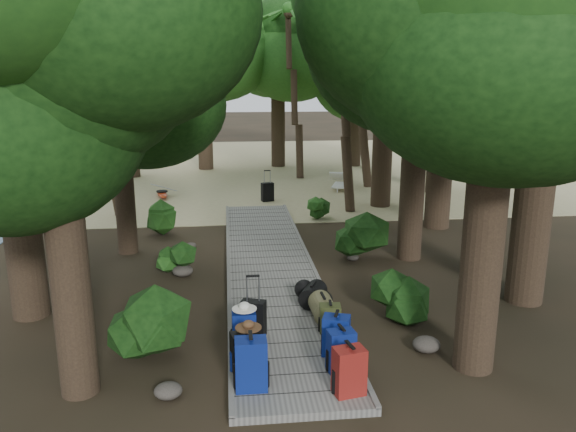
{
  "coord_description": "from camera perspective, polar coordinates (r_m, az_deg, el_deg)",
  "views": [
    {
      "loc": [
        -0.94,
        -11.36,
        4.36
      ],
      "look_at": [
        0.54,
        2.02,
        1.0
      ],
      "focal_mm": 35.0,
      "sensor_mm": 36.0,
      "label": 1
    }
  ],
  "objects": [
    {
      "name": "shrub_left_c",
      "position": [
        16.19,
        -12.51,
        -0.17
      ],
      "size": [
        1.07,
        1.07,
        0.96
      ],
      "primitive_type": null,
      "color": "#1C4916",
      "rests_on": "ground"
    },
    {
      "name": "lone_suitcase_on_sand",
      "position": [
        20.01,
        -2.1,
        2.46
      ],
      "size": [
        0.47,
        0.36,
        0.66
      ],
      "primitive_type": null,
      "rotation": [
        0.0,
        0.0,
        0.31
      ],
      "color": "black",
      "rests_on": "sand_beach"
    },
    {
      "name": "tree_back_b",
      "position": [
        27.66,
        -1.04,
        14.99
      ],
      "size": [
        5.4,
        5.4,
        9.65
      ],
      "primitive_type": null,
      "color": "black",
      "rests_on": "ground"
    },
    {
      "name": "rock_left_a",
      "position": [
        8.34,
        -12.08,
        -16.97
      ],
      "size": [
        0.4,
        0.36,
        0.22
      ],
      "primitive_type": null,
      "color": "#4C473F",
      "rests_on": "ground"
    },
    {
      "name": "shrub_left_a",
      "position": [
        9.31,
        -14.3,
        -10.52
      ],
      "size": [
        1.25,
        1.25,
        1.12
      ],
      "primitive_type": null,
      "color": "#1C4916",
      "rests_on": "ground"
    },
    {
      "name": "backpack_right_b",
      "position": [
        8.5,
        5.41,
        -13.27
      ],
      "size": [
        0.43,
        0.33,
        0.7
      ],
      "primitive_type": null,
      "rotation": [
        0.0,
        0.0,
        0.15
      ],
      "color": "navy",
      "rests_on": "boardwalk"
    },
    {
      "name": "rock_left_b",
      "position": [
        10.51,
        -13.97,
        -10.28
      ],
      "size": [
        0.41,
        0.37,
        0.22
      ],
      "primitive_type": null,
      "color": "#4C473F",
      "rests_on": "ground"
    },
    {
      "name": "backpack_left_c",
      "position": [
        9.12,
        -4.48,
        -11.3
      ],
      "size": [
        0.38,
        0.28,
        0.69
      ],
      "primitive_type": null,
      "rotation": [
        0.0,
        0.0,
        0.03
      ],
      "color": "navy",
      "rests_on": "boardwalk"
    },
    {
      "name": "backpack_right_d",
      "position": [
        9.71,
        4.3,
        -10.17
      ],
      "size": [
        0.37,
        0.29,
        0.54
      ],
      "primitive_type": null,
      "rotation": [
        0.0,
        0.0,
        -0.1
      ],
      "color": "#3B401D",
      "rests_on": "boardwalk"
    },
    {
      "name": "sun_lounger",
      "position": [
        22.12,
        5.42,
        3.46
      ],
      "size": [
        1.19,
        2.0,
        0.61
      ],
      "primitive_type": null,
      "rotation": [
        0.0,
        0.0,
        -0.32
      ],
      "color": "silver",
      "rests_on": "sand_beach"
    },
    {
      "name": "duffel_right_khaki",
      "position": [
        10.19,
        3.56,
        -9.29
      ],
      "size": [
        0.45,
        0.65,
        0.43
      ],
      "primitive_type": null,
      "rotation": [
        0.0,
        0.0,
        0.03
      ],
      "color": "brown",
      "rests_on": "boardwalk"
    },
    {
      "name": "duffel_right_black",
      "position": [
        10.8,
        2.57,
        -7.97
      ],
      "size": [
        0.63,
        0.75,
        0.4
      ],
      "primitive_type": null,
      "rotation": [
        0.0,
        0.0,
        -0.43
      ],
      "color": "black",
      "rests_on": "boardwalk"
    },
    {
      "name": "tree_left_a",
      "position": [
        7.75,
        -22.63,
        8.65
      ],
      "size": [
        4.53,
        4.53,
        7.56
      ],
      "primitive_type": null,
      "color": "black",
      "rests_on": "ground"
    },
    {
      "name": "hat_brown",
      "position": [
        8.3,
        -4.05,
        -10.9
      ],
      "size": [
        0.39,
        0.39,
        0.12
      ],
      "primitive_type": null,
      "color": "#51351E",
      "rests_on": "backpack_left_b"
    },
    {
      "name": "palm_right_a",
      "position": [
        18.46,
        6.87,
        11.89
      ],
      "size": [
        4.35,
        4.35,
        7.41
      ],
      "primitive_type": null,
      "color": "#184613",
      "rests_on": "ground"
    },
    {
      "name": "shrub_right_a",
      "position": [
        10.53,
        11.15,
        -8.33
      ],
      "size": [
        0.89,
        0.89,
        0.81
      ],
      "primitive_type": null,
      "color": "#1C4916",
      "rests_on": "ground"
    },
    {
      "name": "hat_white",
      "position": [
        8.91,
        -4.46,
        -9.03
      ],
      "size": [
        0.39,
        0.39,
        0.13
      ],
      "primitive_type": null,
      "color": "silver",
      "rests_on": "backpack_left_c"
    },
    {
      "name": "tree_right_d",
      "position": [
        16.74,
        15.97,
        16.55
      ],
      "size": [
        5.72,
        5.72,
        10.49
      ],
      "primitive_type": null,
      "color": "black",
      "rests_on": "ground"
    },
    {
      "name": "tree_back_a",
      "position": [
        27.06,
        -8.69,
        15.22
      ],
      "size": [
        5.77,
        5.77,
        9.99
      ],
      "primitive_type": null,
      "color": "black",
      "rests_on": "ground"
    },
    {
      "name": "tree_right_e",
      "position": [
        19.15,
        9.92,
        15.19
      ],
      "size": [
        5.35,
        5.35,
        9.63
      ],
      "primitive_type": null,
      "color": "black",
      "rests_on": "ground"
    },
    {
      "name": "ground",
      "position": [
        12.2,
        -1.47,
        -6.92
      ],
      "size": [
        120.0,
        120.0,
        0.0
      ],
      "primitive_type": "plane",
      "color": "#2F2317",
      "rests_on": "ground"
    },
    {
      "name": "rock_left_c",
      "position": [
        12.84,
        -10.65,
        -5.48
      ],
      "size": [
        0.46,
        0.42,
        0.25
      ],
      "primitive_type": null,
      "color": "#4C473F",
      "rests_on": "ground"
    },
    {
      "name": "palm_right_b",
      "position": [
        22.8,
        8.27,
        14.38
      ],
      "size": [
        4.72,
        4.72,
        9.12
      ],
      "primitive_type": null,
      "color": "#184613",
      "rests_on": "ground"
    },
    {
      "name": "shrub_right_b",
      "position": [
        13.83,
        7.12,
        -1.94
      ],
      "size": [
        1.3,
        1.3,
        1.17
      ],
      "primitive_type": null,
      "color": "#1C4916",
      "rests_on": "ground"
    },
    {
      "name": "tree_right_a",
      "position": [
        8.34,
        20.5,
        12.81
      ],
      "size": [
        5.17,
        5.17,
        8.62
      ],
      "primitive_type": null,
      "color": "black",
      "rests_on": "ground"
    },
    {
      "name": "backpack_right_a",
      "position": [
        7.96,
        6.24,
        -15.16
      ],
      "size": [
        0.47,
        0.37,
        0.74
      ],
      "primitive_type": null,
      "rotation": [
        0.0,
        0.0,
        0.2
      ],
      "color": "maroon",
      "rests_on": "boardwalk"
    },
    {
      "name": "sand_beach",
      "position": [
        27.72,
        -4.29,
        4.96
      ],
      "size": [
        40.0,
        22.0,
        0.02
      ],
      "primitive_type": "cube",
      "color": "tan",
      "rests_on": "ground"
    },
    {
      "name": "palm_left_a",
      "position": [
        18.34,
        -18.18,
        9.96
      ],
      "size": [
        4.12,
        4.12,
        6.56
      ],
      "primitive_type": null,
      "color": "#184613",
      "rests_on": "ground"
    },
    {
      "name": "shrub_left_b",
      "position": [
        12.91,
        -11.38,
        -4.39
      ],
      "size": [
        0.77,
        0.77,
        0.69
      ],
      "primitive_type": null,
      "color": "#1C4916",
      "rests_on": "ground"
    },
    {
      "name": "tree_right_f",
      "position": [
        21.85,
        15.34,
        14.34
      ],
      "size": [
        5.22,
        5.22,
        9.32
      ],
      "primitive_type": null,
      "color": "black",
      "rests_on": "ground"
    },
    {
      "name": "tree_back_d",
      "position": [
        25.51,
        -15.88,
        12.21
      ],
      "size": [
        4.54,
        4.54,
        7.56
      ],
      "primitive_type": null,
      "color": "black",
      "rests_on": "ground"
    },
    {
      "name": "boardwalk",
      "position": [
        13.12,
        -1.84,
        -5.12
      ],
      "size": [
        2.0,
        12.0,
        0.12
      ],
      "primitive_type": "cube",
      "color": "gray",
      "rests_on": "ground"
    },
    {
      "name": "rock_right_a",
      "position": [
        9.62,
        13.87,
        -12.55
      ],
      "size": [
        0.45,
        0.41,
        0.25
      ],
      "primitive_type": null,
      "color": "#4C473F",
      "rests_on": "ground"
    },
    {
      "name": "tree_back_c",
      "position": [
        27.98,
        7.01,
        13.45
      ],
      "size": [
        4.59,
        4.59,
        8.26
      ],
      "primitive_type": null,
      "color": "black",
      "rests_on": "ground"
    },
    {
      "name": "shrub_right_c",
      "position": [
        17.5,
        2.8,
        0.68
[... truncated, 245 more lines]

